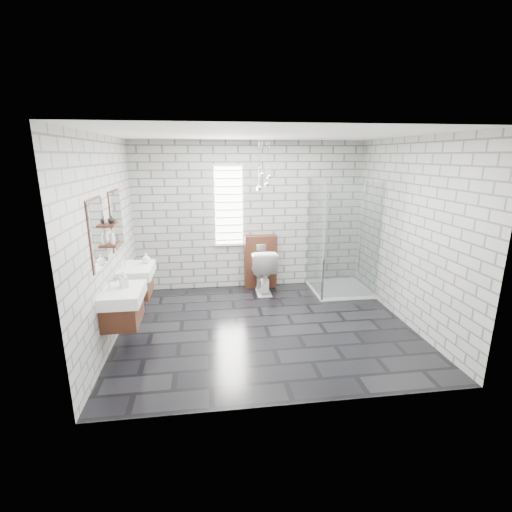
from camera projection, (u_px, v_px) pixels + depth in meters
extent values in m
cube|color=black|center=(266.00, 327.00, 5.48)|extent=(4.20, 3.60, 0.02)
cube|color=white|center=(267.00, 133.00, 4.76)|extent=(4.20, 3.60, 0.02)
cube|color=#A5A5A0|center=(250.00, 216.00, 6.85)|extent=(4.20, 0.02, 2.70)
cube|color=#A5A5A0|center=(298.00, 279.00, 3.39)|extent=(4.20, 0.02, 2.70)
cube|color=#A5A5A0|center=(107.00, 241.00, 4.84)|extent=(0.02, 3.60, 2.70)
cube|color=#A5A5A0|center=(409.00, 233.00, 5.39)|extent=(0.02, 3.60, 2.70)
cube|color=#492516|center=(123.00, 312.00, 4.63)|extent=(0.42, 0.62, 0.30)
cube|color=silver|center=(139.00, 309.00, 4.65)|extent=(0.02, 0.35, 0.01)
cube|color=white|center=(123.00, 295.00, 4.57)|extent=(0.47, 0.70, 0.15)
cylinder|color=silver|center=(109.00, 285.00, 4.52)|extent=(0.04, 0.04, 0.12)
cylinder|color=silver|center=(113.00, 281.00, 4.51)|extent=(0.10, 0.02, 0.02)
cube|color=white|center=(98.00, 234.00, 4.34)|extent=(0.03, 0.55, 0.80)
cube|color=#492516|center=(97.00, 234.00, 4.34)|extent=(0.01, 0.59, 0.84)
cube|color=#492516|center=(136.00, 285.00, 5.56)|extent=(0.42, 0.62, 0.30)
cube|color=silver|center=(150.00, 283.00, 5.58)|extent=(0.02, 0.35, 0.01)
cube|color=white|center=(137.00, 271.00, 5.51)|extent=(0.47, 0.70, 0.15)
cylinder|color=silver|center=(125.00, 263.00, 5.45)|extent=(0.04, 0.04, 0.12)
cylinder|color=silver|center=(128.00, 259.00, 5.44)|extent=(0.10, 0.02, 0.02)
cube|color=white|center=(117.00, 220.00, 5.27)|extent=(0.03, 0.55, 0.80)
cube|color=#492516|center=(116.00, 220.00, 5.27)|extent=(0.01, 0.59, 0.84)
cube|color=#492516|center=(113.00, 244.00, 4.81)|extent=(0.14, 0.30, 0.03)
cube|color=#492516|center=(111.00, 225.00, 4.75)|extent=(0.14, 0.30, 0.03)
cube|color=white|center=(229.00, 206.00, 6.72)|extent=(0.50, 0.02, 1.40)
cube|color=white|center=(228.00, 165.00, 6.52)|extent=(0.56, 0.04, 0.04)
cube|color=white|center=(230.00, 245.00, 6.90)|extent=(0.56, 0.04, 0.04)
cube|color=white|center=(229.00, 240.00, 6.87)|extent=(0.48, 0.01, 0.02)
cube|color=white|center=(229.00, 233.00, 6.83)|extent=(0.48, 0.01, 0.02)
cube|color=white|center=(229.00, 225.00, 6.79)|extent=(0.48, 0.01, 0.02)
cube|color=white|center=(229.00, 218.00, 6.76)|extent=(0.48, 0.01, 0.02)
cube|color=white|center=(229.00, 210.00, 6.72)|extent=(0.48, 0.01, 0.02)
cube|color=white|center=(229.00, 202.00, 6.68)|extent=(0.48, 0.01, 0.02)
cube|color=white|center=(229.00, 194.00, 6.65)|extent=(0.48, 0.01, 0.02)
cube|color=white|center=(228.00, 186.00, 6.61)|extent=(0.48, 0.01, 0.02)
cube|color=white|center=(228.00, 178.00, 6.57)|extent=(0.48, 0.01, 0.03)
cube|color=white|center=(228.00, 170.00, 6.53)|extent=(0.48, 0.01, 0.03)
cube|color=#492516|center=(260.00, 261.00, 6.99)|extent=(0.60, 0.20, 1.00)
cube|color=silver|center=(261.00, 247.00, 6.81)|extent=(0.18, 0.01, 0.12)
cube|color=white|center=(339.00, 289.00, 6.92)|extent=(1.00, 1.00, 0.06)
cube|color=silver|center=(353.00, 242.00, 6.19)|extent=(1.00, 0.01, 2.00)
cube|color=silver|center=(316.00, 237.00, 6.59)|extent=(0.01, 1.00, 2.00)
cube|color=silver|center=(324.00, 243.00, 6.12)|extent=(0.03, 0.03, 2.00)
cube|color=silver|center=(380.00, 242.00, 6.25)|extent=(0.03, 0.03, 2.00)
cylinder|color=silver|center=(361.00, 230.00, 6.88)|extent=(0.02, 0.02, 1.80)
cylinder|color=silver|center=(361.00, 179.00, 6.63)|extent=(0.14, 0.14, 0.02)
sphere|color=silver|center=(259.00, 188.00, 6.24)|extent=(0.09, 0.09, 0.09)
cylinder|color=silver|center=(259.00, 162.00, 6.13)|extent=(0.01, 0.01, 0.75)
sphere|color=silver|center=(267.00, 184.00, 6.26)|extent=(0.09, 0.09, 0.09)
cylinder|color=silver|center=(267.00, 160.00, 6.16)|extent=(0.01, 0.01, 0.69)
sphere|color=silver|center=(262.00, 174.00, 6.29)|extent=(0.09, 0.09, 0.09)
cylinder|color=silver|center=(262.00, 155.00, 6.21)|extent=(0.01, 0.01, 0.53)
sphere|color=silver|center=(259.00, 188.00, 6.34)|extent=(0.09, 0.09, 0.09)
cylinder|color=silver|center=(259.00, 163.00, 6.22)|extent=(0.01, 0.01, 0.76)
sphere|color=silver|center=(269.00, 176.00, 6.29)|extent=(0.09, 0.09, 0.09)
cylinder|color=silver|center=(269.00, 156.00, 6.20)|extent=(0.01, 0.01, 0.56)
imported|color=white|center=(262.00, 270.00, 6.78)|extent=(0.47, 0.81, 0.82)
imported|color=#B2B2B2|center=(123.00, 279.00, 4.59)|extent=(0.12, 0.13, 0.21)
imported|color=#B2B2B2|center=(146.00, 258.00, 5.61)|extent=(0.15, 0.15, 0.16)
imported|color=#B2B2B2|center=(112.00, 237.00, 4.73)|extent=(0.09, 0.09, 0.19)
imported|color=#B2B2B2|center=(111.00, 219.00, 4.75)|extent=(0.12, 0.12, 0.10)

